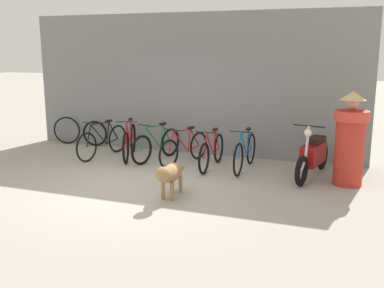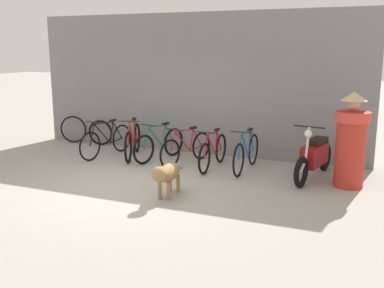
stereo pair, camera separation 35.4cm
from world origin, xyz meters
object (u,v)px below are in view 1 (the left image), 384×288
Objects in this scene: bicycle_2 at (157,145)px; spare_tire_right at (67,130)px; bicycle_3 at (184,149)px; bicycle_4 at (212,152)px; motorcycle at (313,155)px; bicycle_5 at (245,153)px; stray_dog at (170,174)px; bicycle_0 at (103,142)px; person_in_robes at (350,139)px; bicycle_1 at (130,142)px; spare_tire_left at (95,133)px.

bicycle_2 is 3.03m from spare_tire_right.
bicycle_4 is at bearing 96.34° from bicycle_3.
motorcycle reaches higher than bicycle_3.
bicycle_2 is 2.26× the size of spare_tire_right.
bicycle_4 is at bearing -81.25° from bicycle_5.
bicycle_0 is at bearing -132.84° from stray_dog.
stray_dog is at bearing -2.30° from bicycle_4.
person_in_robes reaches higher than motorcycle.
bicycle_0 is at bearing -97.88° from bicycle_1.
bicycle_5 is 2.59× the size of spare_tire_left.
bicycle_2 is (0.67, 0.01, -0.02)m from bicycle_1.
stray_dog is 3.30m from person_in_robes.
bicycle_0 is 1.02× the size of bicycle_1.
bicycle_5 reaches higher than bicycle_2.
person_in_robes is 7.08m from spare_tire_right.
bicycle_4 is at bearing -78.23° from motorcycle.
motorcycle is at bearing 104.83° from bicycle_3.
bicycle_3 is at bearing -81.01° from motorcycle.
bicycle_4 is at bearing 96.97° from bicycle_2.
bicycle_1 is 4.74m from person_in_robes.
person_in_robes is at bearing 100.27° from bicycle_3.
spare_tire_left is 0.92× the size of spare_tire_right.
bicycle_3 reaches higher than spare_tire_right.
bicycle_0 is 4.66m from motorcycle.
spare_tire_left is at bearing -89.05° from motorcycle.
bicycle_0 is 1.98m from bicycle_3.
bicycle_0 reaches higher than spare_tire_right.
spare_tire_right is at bearing -86.70° from bicycle_3.
bicycle_0 is 1.40× the size of stray_dog.
bicycle_5 is 1.35m from motorcycle.
bicycle_5 is (2.03, -0.09, 0.02)m from bicycle_2.
bicycle_0 is 3.31m from bicycle_5.
stray_dog is (1.29, -2.23, 0.07)m from bicycle_2.
bicycle_1 reaches higher than bicycle_0.
bicycle_1 is 2.02m from bicycle_4.
bicycle_5 reaches higher than bicycle_4.
bicycle_1 reaches higher than stray_dog.
bicycle_1 is at bearing -4.66° from person_in_robes.
motorcycle is (4.66, -0.01, 0.07)m from bicycle_0.
bicycle_1 is 1.03× the size of bicycle_4.
bicycle_5 is at bearing -11.98° from spare_tire_left.
motorcycle reaches higher than bicycle_1.
bicycle_4 is 1.34× the size of stray_dog.
bicycle_3 is at bearing -13.15° from spare_tire_right.
bicycle_4 is 0.69m from bicycle_5.
bicycle_3 is at bearing 99.16° from bicycle_2.
bicycle_2 is at bearing -79.21° from bicycle_3.
stray_dog is (-2.08, -2.08, -0.02)m from motorcycle.
bicycle_1 reaches higher than bicycle_3.
bicycle_5 reaches higher than bicycle_3.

